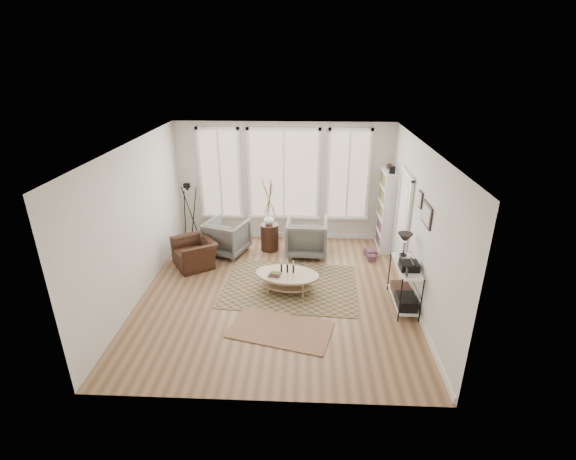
{
  "coord_description": "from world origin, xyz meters",
  "views": [
    {
      "loc": [
        0.55,
        -7.02,
        4.35
      ],
      "look_at": [
        0.2,
        0.6,
        1.1
      ],
      "focal_mm": 26.0,
      "sensor_mm": 36.0,
      "label": 1
    }
  ],
  "objects_px": {
    "side_table": "(269,216)",
    "accent_chair": "(195,253)",
    "bookcase": "(386,210)",
    "armchair_right": "(307,237)",
    "armchair_left": "(227,237)",
    "coffee_table": "(287,277)",
    "low_shelf": "(405,281)"
  },
  "relations": [
    {
      "from": "armchair_right",
      "to": "accent_chair",
      "type": "bearing_deg",
      "value": 17.26
    },
    {
      "from": "coffee_table",
      "to": "accent_chair",
      "type": "bearing_deg",
      "value": 153.86
    },
    {
      "from": "bookcase",
      "to": "low_shelf",
      "type": "relative_size",
      "value": 1.58
    },
    {
      "from": "low_shelf",
      "to": "armchair_left",
      "type": "bearing_deg",
      "value": 150.64
    },
    {
      "from": "low_shelf",
      "to": "accent_chair",
      "type": "xyz_separation_m",
      "value": [
        -4.26,
        1.41,
        -0.21
      ]
    },
    {
      "from": "low_shelf",
      "to": "side_table",
      "type": "height_order",
      "value": "side_table"
    },
    {
      "from": "low_shelf",
      "to": "armchair_left",
      "type": "distance_m",
      "value": 4.2
    },
    {
      "from": "side_table",
      "to": "accent_chair",
      "type": "bearing_deg",
      "value": -151.21
    },
    {
      "from": "low_shelf",
      "to": "armchair_left",
      "type": "height_order",
      "value": "low_shelf"
    },
    {
      "from": "coffee_table",
      "to": "side_table",
      "type": "relative_size",
      "value": 0.75
    },
    {
      "from": "low_shelf",
      "to": "side_table",
      "type": "bearing_deg",
      "value": 139.65
    },
    {
      "from": "low_shelf",
      "to": "armchair_right",
      "type": "distance_m",
      "value": 2.76
    },
    {
      "from": "coffee_table",
      "to": "armchair_right",
      "type": "bearing_deg",
      "value": 77.44
    },
    {
      "from": "coffee_table",
      "to": "armchair_left",
      "type": "distance_m",
      "value": 2.23
    },
    {
      "from": "coffee_table",
      "to": "side_table",
      "type": "height_order",
      "value": "side_table"
    },
    {
      "from": "accent_chair",
      "to": "bookcase",
      "type": "bearing_deg",
      "value": 71.13
    },
    {
      "from": "coffee_table",
      "to": "accent_chair",
      "type": "height_order",
      "value": "accent_chair"
    },
    {
      "from": "bookcase",
      "to": "armchair_right",
      "type": "height_order",
      "value": "bookcase"
    },
    {
      "from": "armchair_right",
      "to": "side_table",
      "type": "bearing_deg",
      "value": -10.36
    },
    {
      "from": "armchair_left",
      "to": "armchair_right",
      "type": "bearing_deg",
      "value": -159.23
    },
    {
      "from": "side_table",
      "to": "bookcase",
      "type": "bearing_deg",
      "value": 5.08
    },
    {
      "from": "armchair_left",
      "to": "accent_chair",
      "type": "distance_m",
      "value": 0.89
    },
    {
      "from": "bookcase",
      "to": "armchair_right",
      "type": "xyz_separation_m",
      "value": [
        -1.86,
        -0.43,
        -0.53
      ]
    },
    {
      "from": "low_shelf",
      "to": "coffee_table",
      "type": "height_order",
      "value": "low_shelf"
    },
    {
      "from": "low_shelf",
      "to": "accent_chair",
      "type": "height_order",
      "value": "low_shelf"
    },
    {
      "from": "coffee_table",
      "to": "armchair_left",
      "type": "height_order",
      "value": "armchair_left"
    },
    {
      "from": "bookcase",
      "to": "armchair_left",
      "type": "xyz_separation_m",
      "value": [
        -3.71,
        -0.46,
        -0.55
      ]
    },
    {
      "from": "bookcase",
      "to": "coffee_table",
      "type": "height_order",
      "value": "bookcase"
    },
    {
      "from": "armchair_right",
      "to": "side_table",
      "type": "distance_m",
      "value": 1.0
    },
    {
      "from": "bookcase",
      "to": "accent_chair",
      "type": "bearing_deg",
      "value": -165.56
    },
    {
      "from": "low_shelf",
      "to": "accent_chair",
      "type": "distance_m",
      "value": 4.49
    },
    {
      "from": "accent_chair",
      "to": "armchair_right",
      "type": "bearing_deg",
      "value": 72.08
    }
  ]
}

